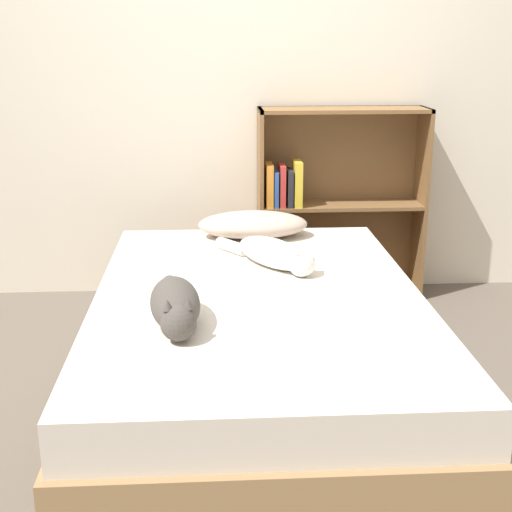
{
  "coord_description": "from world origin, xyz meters",
  "views": [
    {
      "loc": [
        -0.17,
        -2.55,
        1.4
      ],
      "look_at": [
        0.0,
        0.14,
        0.57
      ],
      "focal_mm": 50.0,
      "sensor_mm": 36.0,
      "label": 1
    }
  ],
  "objects_px": {
    "bed": "(258,349)",
    "cat_light": "(275,254)",
    "pillow": "(253,225)",
    "cat_dark": "(175,305)",
    "bookshelf": "(333,201)"
  },
  "relations": [
    {
      "from": "pillow",
      "to": "cat_light",
      "type": "height_order",
      "value": "cat_light"
    },
    {
      "from": "bed",
      "to": "cat_light",
      "type": "height_order",
      "value": "cat_light"
    },
    {
      "from": "cat_light",
      "to": "cat_dark",
      "type": "distance_m",
      "value": 0.72
    },
    {
      "from": "pillow",
      "to": "cat_dark",
      "type": "bearing_deg",
      "value": -106.59
    },
    {
      "from": "cat_light",
      "to": "bookshelf",
      "type": "relative_size",
      "value": 0.49
    },
    {
      "from": "bed",
      "to": "pillow",
      "type": "height_order",
      "value": "pillow"
    },
    {
      "from": "cat_dark",
      "to": "bookshelf",
      "type": "relative_size",
      "value": 0.53
    },
    {
      "from": "pillow",
      "to": "bookshelf",
      "type": "relative_size",
      "value": 0.51
    },
    {
      "from": "pillow",
      "to": "cat_dark",
      "type": "distance_m",
      "value": 1.14
    },
    {
      "from": "pillow",
      "to": "cat_light",
      "type": "bearing_deg",
      "value": -82.19
    },
    {
      "from": "cat_light",
      "to": "cat_dark",
      "type": "height_order",
      "value": "cat_dark"
    },
    {
      "from": "bookshelf",
      "to": "bed",
      "type": "bearing_deg",
      "value": -111.31
    },
    {
      "from": "pillow",
      "to": "bookshelf",
      "type": "height_order",
      "value": "bookshelf"
    },
    {
      "from": "cat_dark",
      "to": "bookshelf",
      "type": "xyz_separation_m",
      "value": [
        0.8,
        1.57,
        -0.01
      ]
    },
    {
      "from": "pillow",
      "to": "cat_light",
      "type": "relative_size",
      "value": 1.03
    }
  ]
}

